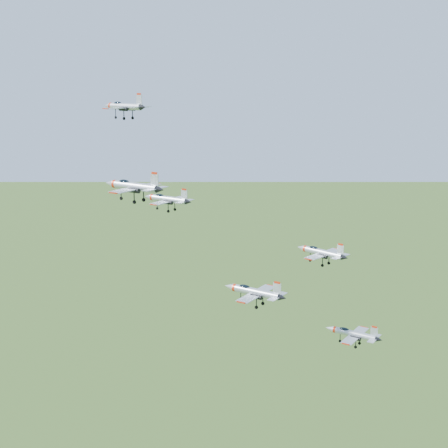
% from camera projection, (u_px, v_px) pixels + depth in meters
% --- Properties ---
extents(jet_lead, '(13.02, 10.98, 3.51)m').
position_uv_depth(jet_lead, '(124.00, 106.00, 130.68)').
color(jet_lead, silver).
extents(jet_left_high, '(11.09, 9.21, 2.96)m').
position_uv_depth(jet_left_high, '(167.00, 199.00, 115.98)').
color(jet_left_high, silver).
extents(jet_right_high, '(12.99, 10.80, 3.47)m').
position_uv_depth(jet_right_high, '(133.00, 186.00, 104.16)').
color(jet_right_high, silver).
extents(jet_left_low, '(10.89, 9.25, 2.96)m').
position_uv_depth(jet_left_low, '(321.00, 252.00, 112.12)').
color(jet_left_low, silver).
extents(jet_right_low, '(11.40, 9.46, 3.04)m').
position_uv_depth(jet_right_low, '(254.00, 291.00, 98.89)').
color(jet_right_low, silver).
extents(jet_trail, '(10.73, 8.90, 2.87)m').
position_uv_depth(jet_trail, '(353.00, 333.00, 111.00)').
color(jet_trail, silver).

